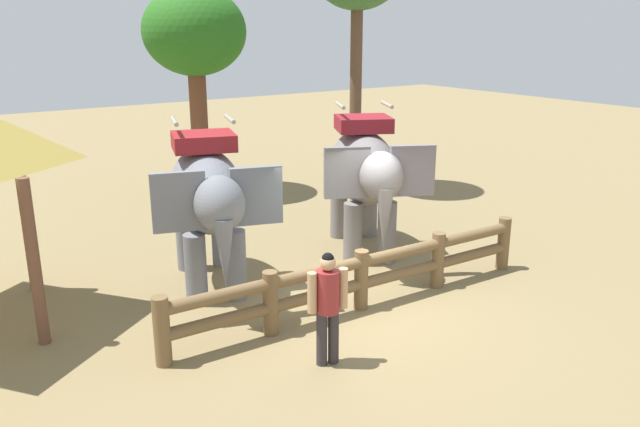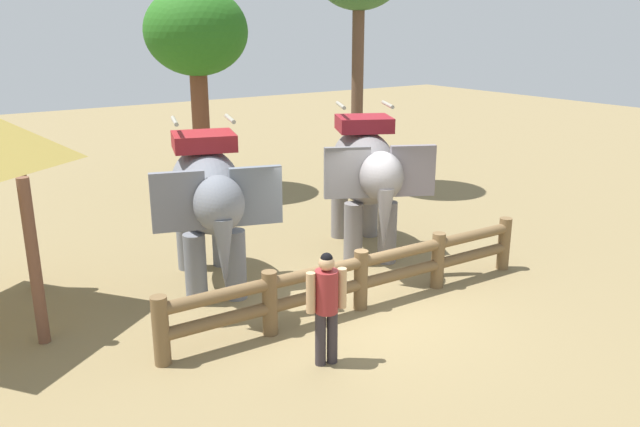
# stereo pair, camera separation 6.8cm
# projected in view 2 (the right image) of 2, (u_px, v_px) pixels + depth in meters

# --- Properties ---
(ground_plane) EXTENTS (60.00, 60.00, 0.00)m
(ground_plane) POSITION_uv_depth(u_px,v_px,m) (361.00, 309.00, 10.92)
(ground_plane) COLOR olive
(log_fence) EXTENTS (7.21, 0.49, 1.05)m
(log_fence) POSITION_uv_depth(u_px,v_px,m) (361.00, 276.00, 10.78)
(log_fence) COLOR brown
(log_fence) RESTS_ON ground
(elephant_near_left) EXTENTS (2.50, 3.72, 3.11)m
(elephant_near_left) POSITION_uv_depth(u_px,v_px,m) (208.00, 196.00, 11.35)
(elephant_near_left) COLOR slate
(elephant_near_left) RESTS_ON ground
(elephant_center) EXTENTS (2.89, 3.69, 3.14)m
(elephant_center) POSITION_uv_depth(u_px,v_px,m) (365.00, 172.00, 13.13)
(elephant_center) COLOR slate
(elephant_center) RESTS_ON ground
(tourist_woman_in_black) EXTENTS (0.59, 0.40, 1.69)m
(tourist_woman_in_black) POSITION_uv_depth(u_px,v_px,m) (326.00, 301.00, 8.91)
(tourist_woman_in_black) COLOR #312B30
(tourist_woman_in_black) RESTS_ON ground
(tree_back_center) EXTENTS (2.81, 2.81, 5.69)m
(tree_back_center) POSITION_uv_depth(u_px,v_px,m) (196.00, 36.00, 17.25)
(tree_back_center) COLOR brown
(tree_back_center) RESTS_ON ground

